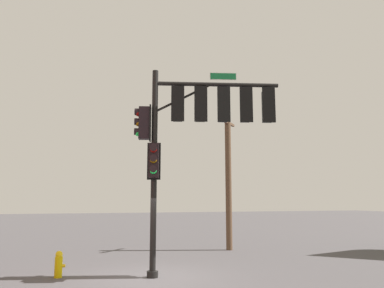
# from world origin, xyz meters

# --- Properties ---
(ground_plane) EXTENTS (120.00, 120.00, 0.00)m
(ground_plane) POSITION_xyz_m (0.00, 0.00, 0.00)
(ground_plane) COLOR #454243
(signal_pole_assembly) EXTENTS (4.85, 1.68, 6.86)m
(signal_pole_assembly) POSITION_xyz_m (1.32, -0.35, 5.00)
(signal_pole_assembly) COLOR black
(signal_pole_assembly) RESTS_ON ground_plane
(utility_pole) EXTENTS (1.32, 1.39, 7.01)m
(utility_pole) POSITION_xyz_m (4.96, 5.37, 3.61)
(utility_pole) COLOR brown
(utility_pole) RESTS_ON ground_plane
(fire_hydrant) EXTENTS (0.33, 0.24, 0.83)m
(fire_hydrant) POSITION_xyz_m (-2.87, 0.87, 0.41)
(fire_hydrant) COLOR #E0BB08
(fire_hydrant) RESTS_ON ground_plane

